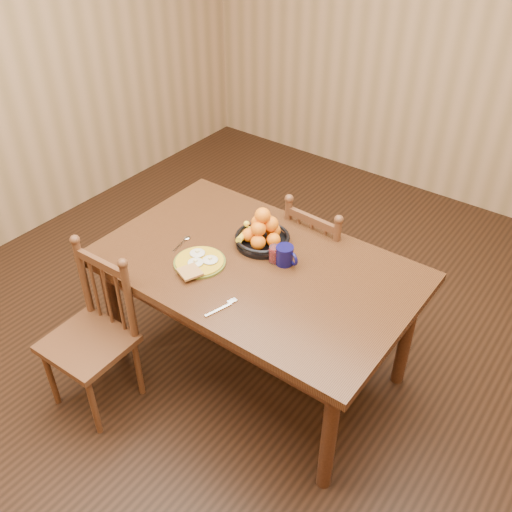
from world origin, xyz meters
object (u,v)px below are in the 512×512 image
Objects in this scene: breakfast_plate at (199,262)px; dining_table at (256,277)px; fruit_bowl at (262,233)px; chair_far at (322,264)px; coffee_mug at (285,255)px; chair_near at (93,336)px.

dining_table is at bearing 36.72° from breakfast_plate.
breakfast_plate is 1.04× the size of fruit_bowl.
dining_table is 0.30m from breakfast_plate.
chair_far is 3.03× the size of fruit_bowl.
fruit_bowl is (-0.14, -0.41, 0.39)m from chair_far.
fruit_bowl reaches higher than breakfast_plate.
coffee_mug reaches higher than dining_table.
chair_near is (-0.55, -0.65, -0.23)m from dining_table.
chair_near reaches higher than dining_table.
chair_far is 0.61m from coffee_mug.
breakfast_plate is (0.32, 0.48, 0.33)m from chair_near.
breakfast_plate is 2.27× the size of coffee_mug.
chair_far reaches higher than breakfast_plate.
breakfast_plate is (-0.23, -0.17, 0.10)m from dining_table.
coffee_mug is at bearing 38.23° from dining_table.
fruit_bowl reaches higher than chair_far.
breakfast_plate is at bearing -114.26° from fruit_bowl.
chair_near is 2.94× the size of breakfast_plate.
chair_far is at bearing 68.48° from breakfast_plate.
breakfast_plate is at bearing -143.28° from dining_table.
chair_near is at bearing 66.68° from chair_far.
chair_near is at bearing -123.69° from breakfast_plate.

